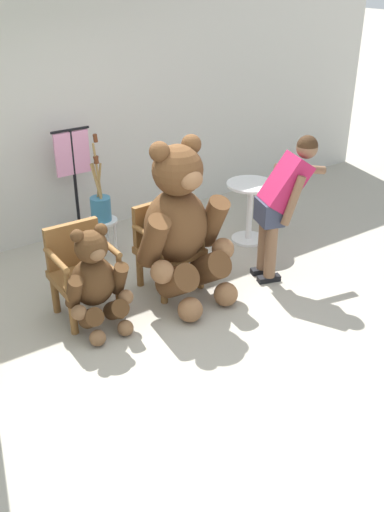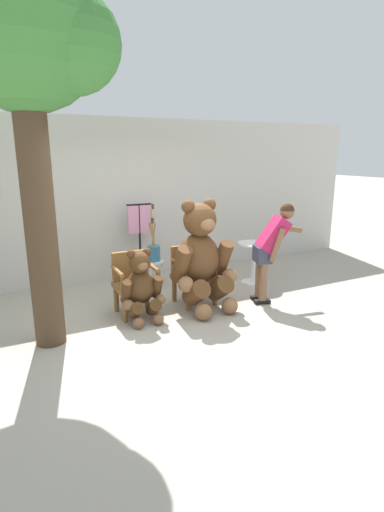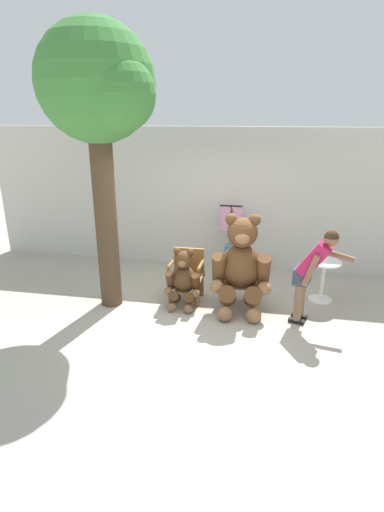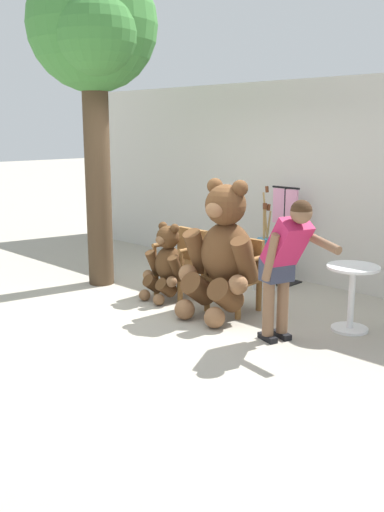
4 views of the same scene
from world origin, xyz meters
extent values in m
plane|color=#A8A091|center=(0.00, 0.00, 0.00)|extent=(60.00, 60.00, 0.00)
cube|color=beige|center=(0.00, 2.40, 1.40)|extent=(10.00, 0.16, 2.80)
cube|color=brown|center=(-0.46, 0.58, 0.41)|extent=(0.57, 0.53, 0.07)
cylinder|color=brown|center=(-0.69, 0.37, 0.18)|extent=(0.07, 0.07, 0.37)
cylinder|color=brown|center=(-0.23, 0.37, 0.18)|extent=(0.07, 0.07, 0.37)
cylinder|color=brown|center=(-0.69, 0.79, 0.18)|extent=(0.07, 0.07, 0.37)
cylinder|color=brown|center=(-0.23, 0.79, 0.18)|extent=(0.07, 0.07, 0.37)
cube|color=brown|center=(-0.46, 0.81, 0.65)|extent=(0.52, 0.07, 0.42)
cylinder|color=brown|center=(-0.71, 0.58, 0.66)|extent=(0.06, 0.48, 0.06)
cylinder|color=brown|center=(-0.71, 0.37, 0.55)|extent=(0.05, 0.05, 0.22)
cylinder|color=brown|center=(-0.21, 0.57, 0.66)|extent=(0.06, 0.48, 0.06)
cylinder|color=brown|center=(-0.21, 0.36, 0.55)|extent=(0.05, 0.05, 0.22)
cube|color=brown|center=(0.46, 0.58, 0.41)|extent=(0.59, 0.56, 0.07)
cylinder|color=brown|center=(0.24, 0.35, 0.18)|extent=(0.07, 0.07, 0.37)
cylinder|color=brown|center=(0.70, 0.38, 0.18)|extent=(0.07, 0.07, 0.37)
cylinder|color=brown|center=(0.22, 0.77, 0.18)|extent=(0.07, 0.07, 0.37)
cylinder|color=brown|center=(0.68, 0.80, 0.18)|extent=(0.07, 0.07, 0.37)
cube|color=brown|center=(0.44, 0.81, 0.65)|extent=(0.52, 0.10, 0.42)
cylinder|color=brown|center=(0.21, 0.56, 0.66)|extent=(0.09, 0.48, 0.06)
cylinder|color=brown|center=(0.22, 0.35, 0.55)|extent=(0.05, 0.05, 0.22)
cylinder|color=brown|center=(0.71, 0.60, 0.66)|extent=(0.09, 0.48, 0.06)
cylinder|color=brown|center=(0.72, 0.39, 0.55)|extent=(0.05, 0.05, 0.22)
ellipsoid|color=brown|center=(0.46, 0.46, 0.72)|extent=(0.68, 0.59, 0.75)
sphere|color=brown|center=(0.46, 0.42, 1.30)|extent=(0.47, 0.47, 0.47)
ellipsoid|color=#8C603D|center=(0.48, 0.22, 1.26)|extent=(0.24, 0.19, 0.17)
sphere|color=black|center=(0.48, 0.22, 1.27)|extent=(0.07, 0.07, 0.07)
sphere|color=brown|center=(0.28, 0.43, 1.50)|extent=(0.19, 0.19, 0.19)
sphere|color=brown|center=(0.64, 0.46, 1.50)|extent=(0.19, 0.19, 0.19)
cylinder|color=brown|center=(0.12, 0.31, 0.72)|extent=(0.24, 0.43, 0.56)
sphere|color=#8C603D|center=(0.11, 0.16, 0.47)|extent=(0.22, 0.22, 0.22)
cylinder|color=brown|center=(0.82, 0.36, 0.72)|extent=(0.24, 0.43, 0.56)
sphere|color=#8C603D|center=(0.84, 0.21, 0.47)|extent=(0.22, 0.22, 0.22)
cylinder|color=brown|center=(0.28, 0.17, 0.32)|extent=(0.30, 0.48, 0.44)
sphere|color=#8C603D|center=(0.28, -0.05, 0.12)|extent=(0.24, 0.24, 0.24)
cylinder|color=brown|center=(0.68, 0.20, 0.32)|extent=(0.30, 0.48, 0.44)
sphere|color=#8C603D|center=(0.71, -0.02, 0.12)|extent=(0.24, 0.24, 0.24)
ellipsoid|color=#4C3019|center=(-0.46, 0.40, 0.45)|extent=(0.41, 0.35, 0.46)
sphere|color=#4C3019|center=(-0.46, 0.38, 0.80)|extent=(0.29, 0.29, 0.29)
ellipsoid|color=brown|center=(-0.46, 0.25, 0.78)|extent=(0.14, 0.11, 0.11)
sphere|color=black|center=(-0.46, 0.25, 0.79)|extent=(0.04, 0.04, 0.04)
sphere|color=#4C3019|center=(-0.57, 0.39, 0.93)|extent=(0.12, 0.12, 0.12)
sphere|color=#4C3019|center=(-0.35, 0.39, 0.93)|extent=(0.12, 0.12, 0.12)
cylinder|color=#4C3019|center=(-0.68, 0.32, 0.45)|extent=(0.14, 0.26, 0.35)
sphere|color=brown|center=(-0.69, 0.23, 0.29)|extent=(0.14, 0.14, 0.14)
cylinder|color=#4C3019|center=(-0.25, 0.32, 0.45)|extent=(0.14, 0.26, 0.35)
sphere|color=brown|center=(-0.24, 0.23, 0.29)|extent=(0.14, 0.14, 0.14)
cylinder|color=#4C3019|center=(-0.59, 0.23, 0.20)|extent=(0.17, 0.29, 0.27)
sphere|color=brown|center=(-0.60, 0.09, 0.07)|extent=(0.15, 0.15, 0.15)
cylinder|color=#4C3019|center=(-0.34, 0.23, 0.20)|extent=(0.17, 0.29, 0.27)
sphere|color=brown|center=(-0.33, 0.09, 0.07)|extent=(0.15, 0.15, 0.15)
cube|color=black|center=(1.36, 0.08, 0.03)|extent=(0.26, 0.16, 0.06)
cylinder|color=brown|center=(1.36, 0.08, 0.47)|extent=(0.12, 0.12, 0.82)
cube|color=black|center=(1.41, 0.26, 0.03)|extent=(0.26, 0.16, 0.06)
cylinder|color=brown|center=(1.41, 0.26, 0.47)|extent=(0.12, 0.12, 0.82)
cube|color=#33384C|center=(1.39, 0.17, 0.75)|extent=(0.30, 0.35, 0.24)
cube|color=#B21E4C|center=(1.53, 0.12, 1.04)|extent=(0.54, 0.44, 0.56)
sphere|color=brown|center=(1.72, 0.06, 1.37)|extent=(0.21, 0.21, 0.21)
sphere|color=#382314|center=(1.72, 0.06, 1.39)|extent=(0.21, 0.21, 0.21)
cylinder|color=brown|center=(1.83, 0.23, 1.09)|extent=(0.57, 0.25, 0.17)
cylinder|color=brown|center=(1.47, -0.06, 0.92)|extent=(0.24, 0.15, 0.50)
cylinder|color=silver|center=(0.19, 1.54, 0.45)|extent=(0.34, 0.34, 0.03)
cylinder|color=silver|center=(0.29, 1.64, 0.22)|extent=(0.04, 0.04, 0.43)
cylinder|color=silver|center=(0.09, 1.64, 0.22)|extent=(0.04, 0.04, 0.43)
cylinder|color=silver|center=(0.29, 1.44, 0.22)|extent=(0.04, 0.04, 0.43)
cylinder|color=silver|center=(0.09, 1.44, 0.22)|extent=(0.04, 0.04, 0.43)
cylinder|color=teal|center=(0.19, 1.54, 0.59)|extent=(0.22, 0.22, 0.26)
cylinder|color=#997A47|center=(0.17, 1.52, 0.82)|extent=(0.11, 0.11, 0.56)
cylinder|color=#592D19|center=(0.17, 1.52, 1.15)|extent=(0.06, 0.06, 0.09)
cylinder|color=#997A47|center=(0.19, 1.54, 0.93)|extent=(0.10, 0.06, 0.79)
cylinder|color=#592D19|center=(0.19, 1.54, 1.37)|extent=(0.05, 0.05, 0.09)
cylinder|color=#997A47|center=(0.20, 1.57, 0.81)|extent=(0.10, 0.04, 0.55)
cylinder|color=#592D19|center=(0.20, 1.57, 1.13)|extent=(0.06, 0.05, 0.09)
cylinder|color=#997A47|center=(0.18, 1.53, 0.82)|extent=(0.08, 0.10, 0.56)
cylinder|color=#592D19|center=(0.18, 1.53, 1.15)|extent=(0.05, 0.05, 0.09)
cylinder|color=white|center=(1.81, 0.96, 0.70)|extent=(0.56, 0.56, 0.03)
cylinder|color=white|center=(1.81, 0.96, 0.34)|extent=(0.07, 0.07, 0.69)
cylinder|color=white|center=(1.81, 0.96, 0.01)|extent=(0.40, 0.40, 0.03)
cube|color=black|center=(0.13, 2.04, 0.01)|extent=(0.40, 0.40, 0.02)
cylinder|color=black|center=(0.13, 2.04, 0.68)|extent=(0.04, 0.04, 1.35)
cylinder|color=black|center=(0.13, 2.04, 1.35)|extent=(0.44, 0.03, 0.03)
cube|color=pink|center=(0.13, 2.04, 1.09)|extent=(0.40, 0.03, 0.48)
camera|label=1|loc=(-2.21, -3.70, 3.01)|focal=40.00mm
camera|label=2|loc=(-2.15, -4.48, 2.21)|focal=28.00mm
camera|label=3|loc=(0.79, -5.54, 3.02)|focal=28.00mm
camera|label=4|loc=(4.73, -4.42, 2.16)|focal=40.00mm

